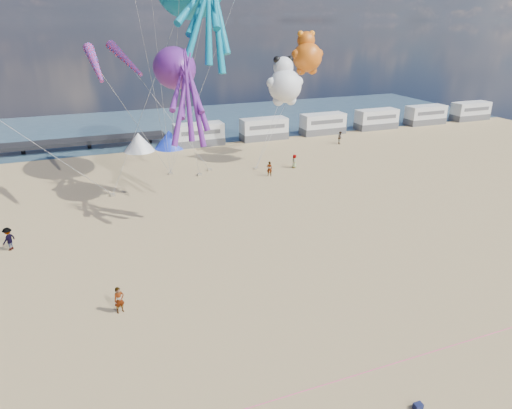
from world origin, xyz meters
name	(u,v)px	position (x,y,z in m)	size (l,w,h in m)	color
ground	(278,324)	(0.00, 0.00, 0.00)	(120.00, 120.00, 0.00)	tan
water	(139,127)	(0.00, 55.00, 0.02)	(120.00, 120.00, 0.00)	#324E61
motorhome_0	(199,135)	(6.00, 40.00, 1.50)	(6.60, 2.50, 3.00)	silver
motorhome_1	(264,129)	(15.50, 40.00, 1.50)	(6.60, 2.50, 3.00)	silver
motorhome_2	(323,124)	(25.00, 40.00, 1.50)	(6.60, 2.50, 3.00)	silver
motorhome_3	(376,119)	(34.50, 40.00, 1.50)	(6.60, 2.50, 3.00)	silver
motorhome_4	(425,115)	(44.00, 40.00, 1.50)	(6.60, 2.50, 3.00)	silver
motorhome_5	(470,111)	(53.50, 40.00, 1.50)	(6.60, 2.50, 3.00)	silver
tent_white	(139,142)	(-2.00, 40.00, 1.20)	(4.00, 4.00, 2.40)	white
tent_blue	(169,139)	(2.00, 40.00, 1.20)	(4.00, 4.00, 2.40)	#1933CC
cooler_navy	(418,406)	(3.29, -7.73, 0.15)	(0.38, 0.28, 0.30)	#141A41
rope_line	(321,386)	(0.00, -5.00, 0.02)	(0.03, 0.03, 34.00)	#F2338C
standing_person	(119,300)	(-8.06, 4.39, 0.82)	(0.60, 0.39, 1.64)	tan
beachgoer_0	(294,161)	(13.62, 26.10, 0.79)	(0.57, 0.38, 1.58)	#7F6659
beachgoer_1	(340,138)	(24.29, 33.75, 0.86)	(0.84, 0.55, 1.72)	#7F6659
beachgoer_2	(8,239)	(-14.83, 15.38, 0.89)	(0.86, 0.67, 1.78)	#7F6659
beachgoer_5	(269,169)	(9.76, 24.32, 0.83)	(1.55, 0.49, 1.67)	#7F6659
sandbag_a	(113,195)	(-6.75, 24.19, 0.11)	(0.50, 0.35, 0.22)	gray
sandbag_b	(200,175)	(2.72, 27.28, 0.11)	(0.50, 0.35, 0.22)	gray
sandbag_c	(256,168)	(9.30, 27.15, 0.11)	(0.50, 0.35, 0.22)	gray
sandbag_d	(210,170)	(4.21, 28.55, 0.11)	(0.50, 0.35, 0.22)	gray
sandbag_e	(171,173)	(-0.19, 28.84, 0.11)	(0.50, 0.35, 0.22)	gray
kite_octopus_purple	(174,68)	(-0.72, 20.43, 12.06)	(3.62, 8.45, 9.66)	#642185
kite_panda	(285,86)	(13.28, 28.43, 8.97)	(4.51, 4.25, 6.37)	white
kite_teddy_orange	(307,57)	(16.94, 30.34, 11.82)	(4.11, 3.87, 5.80)	#D65D13
windsock_mid	(125,59)	(-3.78, 28.91, 12.25)	(1.00, 6.00, 6.00)	red
windsock_right	(95,64)	(-6.97, 21.87, 12.49)	(0.90, 4.97, 4.97)	red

